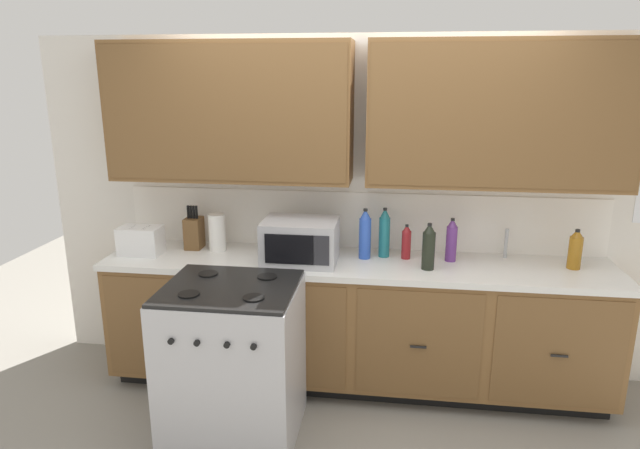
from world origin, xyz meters
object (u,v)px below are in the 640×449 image
Objects in this scene: stove_range at (233,361)px; bottle_violet at (451,240)px; bottle_teal at (384,233)px; bottle_blue at (365,234)px; toaster at (141,240)px; bottle_red at (406,242)px; paper_towel_roll at (217,232)px; microwave at (300,241)px; bottle_amber at (575,249)px; knife_block at (194,232)px; bottle_dark at (429,247)px.

stove_range is 1.58m from bottle_violet.
bottle_teal is 1.16× the size of bottle_violet.
bottle_blue reaches higher than stove_range.
bottle_red is at bearing 4.70° from toaster.
paper_towel_roll is at bearing 179.70° from bottle_violet.
bottle_teal is (0.54, 0.18, 0.02)m from microwave.
bottle_amber is (1.20, -0.08, -0.04)m from bottle_teal.
bottle_blue reaches higher than bottle_teal.
bottle_amber reaches higher than toaster.
microwave is 1.85× the size of paper_towel_roll.
toaster is 0.36m from knife_block.
bottle_amber is (2.53, -0.08, 0.01)m from knife_block.
paper_towel_roll is 1.11× the size of bottle_red.
knife_block is at bearing 178.79° from bottle_violet.
bottle_dark is 0.93m from bottle_amber.
microwave reaches higher than toaster.
microwave is 1.60× the size of bottle_dark.
toaster is (-1.11, 0.01, -0.04)m from microwave.
bottle_teal is 1.20m from bottle_amber.
stove_range is at bearing -67.35° from paper_towel_roll.
microwave reaches higher than bottle_red.
bottle_teal reaches higher than bottle_dark.
toaster is at bearing 178.63° from bottle_dark.
bottle_teal reaches higher than paper_towel_roll.
bottle_amber reaches higher than stove_range.
bottle_blue is at bearing -2.77° from knife_block.
toaster is 2.85m from bottle_amber.
bottle_dark is at bearing -2.20° from microwave.
knife_block is 1.63m from bottle_dark.
bottle_dark is 0.89× the size of bottle_teal.
bottle_violet is at bearing -0.30° from paper_towel_roll.
bottle_violet reaches higher than bottle_red.
bottle_blue is (0.72, 0.70, 0.60)m from stove_range.
bottle_blue is 1.17× the size of bottle_violet.
microwave is at bearing -0.76° from toaster.
knife_block is 1.77m from bottle_violet.
bottle_dark is at bearing -21.74° from bottle_blue.
microwave is at bearing 61.76° from stove_range.
stove_range is 2.83× the size of bottle_teal.
bottle_teal reaches higher than bottle_amber.
knife_block is 1.07× the size of bottle_violet.
bottle_teal is 0.16m from bottle_red.
bottle_blue reaches higher than bottle_amber.
bottle_dark reaches higher than stove_range.
bottle_amber is at bearing -3.70° from bottle_teal.
toaster is 1.52m from bottle_blue.
knife_block is (-0.48, 0.76, 0.55)m from stove_range.
stove_range is 0.97m from paper_towel_roll.
stove_range is 4.06× the size of bottle_red.
bottle_amber is (1.32, -0.02, -0.04)m from bottle_blue.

